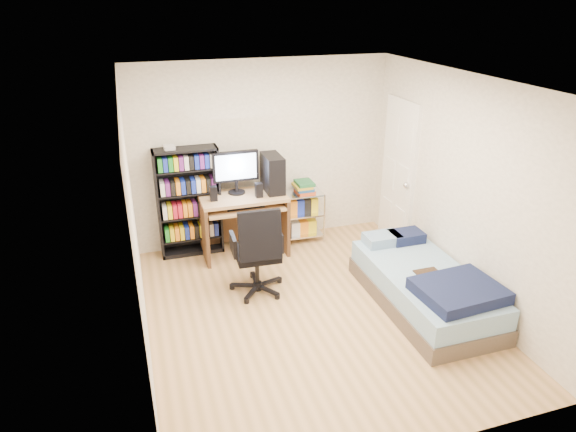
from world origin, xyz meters
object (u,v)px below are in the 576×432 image
object	(u,v)px
media_shelf	(189,201)
computer_desk	(250,199)
office_chair	(258,266)
bed	(425,287)

from	to	relation	value
media_shelf	computer_desk	world-z (taller)	media_shelf
office_chair	bed	bearing A→B (deg)	-23.62
computer_desk	office_chair	xyz separation A→B (m)	(-0.19, -1.08, -0.40)
media_shelf	office_chair	xyz separation A→B (m)	(0.60, -1.26, -0.40)
media_shelf	bed	world-z (taller)	media_shelf
media_shelf	office_chair	size ratio (longest dim) A/B	1.38
media_shelf	office_chair	bearing A→B (deg)	-64.63
computer_desk	bed	bearing A→B (deg)	-51.61
media_shelf	computer_desk	bearing A→B (deg)	-12.91
computer_desk	office_chair	world-z (taller)	computer_desk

